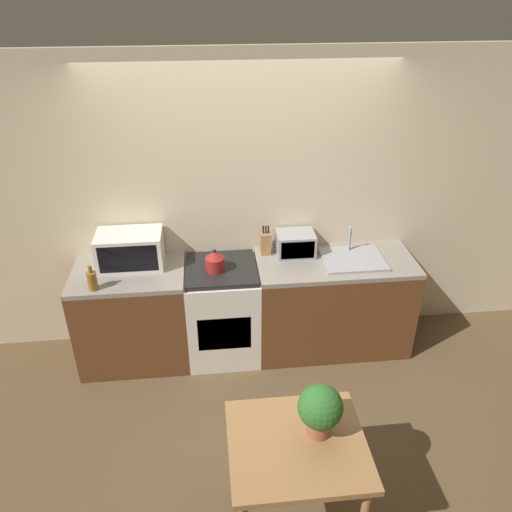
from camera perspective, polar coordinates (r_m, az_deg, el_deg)
ground_plane at (r=4.16m, az=0.11°, el=-17.91°), size 16.00×16.00×0.00m
wall_back at (r=4.34m, az=-1.55°, el=5.70°), size 10.00×0.06×2.60m
counter_left_run at (r=4.52m, az=-13.80°, el=-6.69°), size 0.94×0.62×0.90m
counter_right_run at (r=4.60m, az=8.73°, el=-5.40°), size 1.37×0.62×0.90m
stove_range at (r=4.47m, az=-3.82°, el=-6.27°), size 0.62×0.62×0.90m
kettle at (r=4.14m, az=-4.73°, el=-0.59°), size 0.16×0.16×0.20m
microwave at (r=4.30m, az=-14.18°, el=0.72°), size 0.54×0.33×0.30m
bottle at (r=4.09m, az=-18.21°, el=-2.66°), size 0.08×0.08×0.21m
knife_block at (r=4.37m, az=1.10°, el=1.50°), size 0.09×0.09×0.27m
toaster_oven at (r=4.37m, az=4.53°, el=1.41°), size 0.33×0.25×0.20m
sink_basin at (r=4.39m, az=11.01°, el=-0.26°), size 0.53×0.43×0.24m
dining_table at (r=3.12m, az=4.66°, el=-21.74°), size 0.79×0.71×0.75m
potted_plant at (r=2.95m, az=7.35°, el=-16.92°), size 0.26×0.26×0.34m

